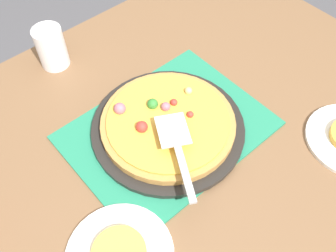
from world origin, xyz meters
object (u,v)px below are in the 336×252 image
(pizza_pan, at_px, (168,128))
(pizza_server, at_px, (178,147))
(pizza, at_px, (167,123))
(cup_near, at_px, (51,47))

(pizza_pan, distance_m, pizza_server, 0.11)
(pizza_server, bearing_deg, pizza, 62.19)
(pizza_pan, bearing_deg, pizza, 116.44)
(pizza_pan, xyz_separation_m, pizza_server, (-0.05, -0.09, 0.06))
(cup_near, distance_m, pizza_server, 0.48)
(pizza, distance_m, cup_near, 0.40)
(cup_near, relative_size, pizza_server, 0.54)
(pizza_server, bearing_deg, cup_near, 94.55)
(cup_near, bearing_deg, pizza_pan, -77.83)
(pizza, bearing_deg, pizza_server, -117.81)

